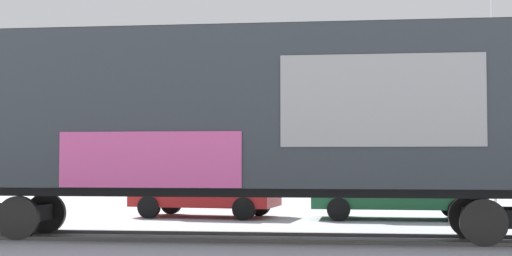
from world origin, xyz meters
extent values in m
plane|color=#B2B5BC|center=(0.00, 0.00, 0.00)|extent=(260.00, 260.00, 0.00)
cube|color=#4C4742|center=(1.41, -0.72, 0.04)|extent=(59.83, 4.78, 0.08)
cube|color=#4C4742|center=(1.29, 0.72, 0.04)|extent=(59.83, 4.78, 0.08)
cube|color=#33383D|center=(1.35, 0.00, 2.72)|extent=(17.66, 4.08, 3.21)
cube|color=#2D2823|center=(1.35, 0.00, 4.45)|extent=(16.61, 1.70, 0.24)
cube|color=#999999|center=(4.21, -1.16, 2.80)|extent=(3.84, 0.33, 1.76)
cube|color=#CC4C8C|center=(-0.28, -1.51, 1.68)|extent=(3.64, 0.31, 1.10)
cube|color=black|center=(1.35, 0.00, 1.02)|extent=(17.22, 2.83, 0.20)
cylinder|color=black|center=(-3.31, -1.09, 0.46)|extent=(0.93, 0.19, 0.92)
cylinder|color=black|center=(-3.42, 0.35, 0.46)|extent=(0.93, 0.19, 0.92)
cylinder|color=black|center=(6.12, -0.35, 0.46)|extent=(0.93, 0.19, 0.92)
cylinder|color=black|center=(6.01, 1.09, 0.46)|extent=(0.93, 0.19, 0.92)
cylinder|color=silver|center=(8.17, 13.75, 4.66)|extent=(0.12, 0.12, 9.32)
cube|color=gray|center=(0.00, 77.65, 5.13)|extent=(135.48, 36.20, 10.26)
cube|color=#9E9384|center=(-7.86, 66.79, 11.88)|extent=(5.33, 5.17, 3.26)
cube|color=brown|center=(-28.01, 66.79, 11.59)|extent=(4.72, 5.36, 2.67)
cone|color=#193D23|center=(0.11, 66.38, 12.04)|extent=(1.78, 1.78, 3.56)
cone|color=#193D23|center=(-40.34, 70.62, 12.06)|extent=(1.81, 1.81, 3.61)
cube|color=#B21E1E|center=(-1.05, 5.55, 0.68)|extent=(4.29, 2.08, 0.72)
cube|color=#2D333D|center=(-1.15, 5.56, 1.33)|extent=(2.15, 1.76, 0.59)
cylinder|color=black|center=(0.42, 6.32, 0.32)|extent=(0.65, 0.26, 0.64)
cylinder|color=black|center=(0.31, 4.60, 0.32)|extent=(0.65, 0.26, 0.64)
cylinder|color=black|center=(-2.42, 6.50, 0.32)|extent=(0.65, 0.26, 0.64)
cylinder|color=black|center=(-2.53, 4.78, 0.32)|extent=(0.65, 0.26, 0.64)
cube|color=#1E5933|center=(4.47, 5.82, 0.71)|extent=(4.81, 2.03, 0.79)
cube|color=#2D333D|center=(4.32, 5.81, 1.41)|extent=(2.36, 1.74, 0.60)
cylinder|color=black|center=(6.04, 6.75, 0.32)|extent=(0.65, 0.25, 0.64)
cylinder|color=black|center=(6.12, 5.02, 0.32)|extent=(0.65, 0.25, 0.64)
cylinder|color=black|center=(2.83, 6.61, 0.32)|extent=(0.65, 0.25, 0.64)
cylinder|color=black|center=(2.90, 4.88, 0.32)|extent=(0.65, 0.25, 0.64)
camera|label=1|loc=(4.46, -14.78, 1.67)|focal=49.98mm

